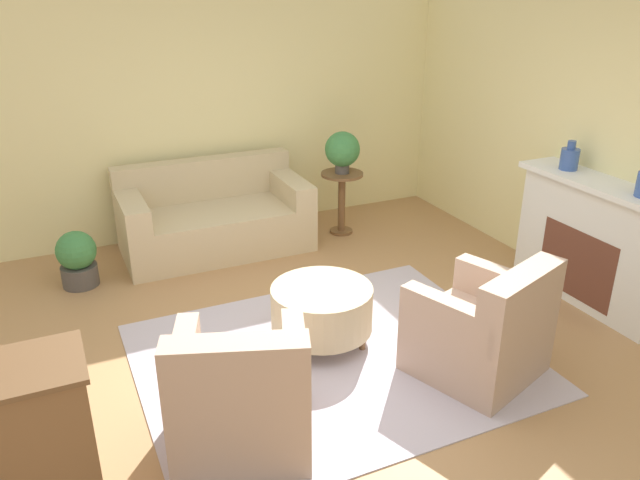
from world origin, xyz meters
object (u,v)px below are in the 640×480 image
couch (214,219)px  armchair_left (241,397)px  ottoman_table (322,308)px  vase_mantel_near (570,158)px  side_table (342,193)px  potted_plant_on_side_table (342,150)px  armchair_right (483,331)px  potted_plant_floor (77,258)px

couch → armchair_left: armchair_left is taller
couch → ottoman_table: size_ratio=2.40×
vase_mantel_near → side_table: bearing=123.2°
side_table → vase_mantel_near: size_ratio=2.73×
couch → ottoman_table: bearing=-83.4°
armchair_left → potted_plant_on_side_table: (2.11, 2.86, 0.61)m
armchair_right → vase_mantel_near: (1.56, 0.92, 0.87)m
couch → potted_plant_on_side_table: size_ratio=4.20×
armchair_right → side_table: (0.29, 2.86, 0.12)m
armchair_left → armchair_right: bearing=0.0°
armchair_right → potted_plant_floor: (-2.53, 2.71, -0.07)m
armchair_right → vase_mantel_near: bearing=30.6°
side_table → armchair_right: bearing=-95.8°
vase_mantel_near → ottoman_table: bearing=-178.7°
couch → armchair_left: 3.12m
couch → potted_plant_on_side_table: (1.42, -0.18, 0.63)m
armchair_left → potted_plant_on_side_table: potted_plant_on_side_table is taller
potted_plant_floor → ottoman_table: bearing=-48.1°
couch → ottoman_table: couch is taller
potted_plant_on_side_table → potted_plant_floor: (-2.82, -0.15, -0.68)m
couch → side_table: 1.44m
side_table → potted_plant_floor: (-2.82, -0.15, -0.19)m
ottoman_table → vase_mantel_near: (2.44, 0.06, 0.91)m
potted_plant_on_side_table → armchair_left: bearing=-126.3°
armchair_right → side_table: 2.88m
armchair_left → ottoman_table: size_ratio=1.30×
couch → armchair_right: 3.24m
armchair_right → ottoman_table: armchair_right is taller
couch → side_table: (1.42, -0.18, 0.14)m
potted_plant_on_side_table → potted_plant_floor: bearing=-177.0°
couch → potted_plant_floor: 1.44m
couch → vase_mantel_near: (2.69, -2.12, 0.89)m
armchair_right → ottoman_table: size_ratio=1.30×
ottoman_table → potted_plant_floor: potted_plant_floor is taller
couch → potted_plant_floor: size_ratio=3.55×
couch → armchair_right: size_ratio=1.85×
couch → side_table: size_ratio=2.72×
vase_mantel_near → potted_plant_floor: 4.57m
ottoman_table → side_table: side_table is taller
armchair_left → couch: bearing=77.3°
ottoman_table → potted_plant_on_side_table: bearing=59.7°
vase_mantel_near → couch: bearing=141.8°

